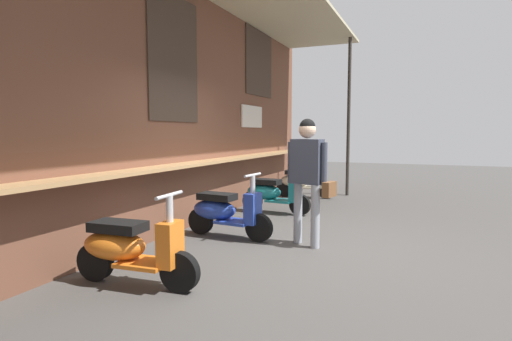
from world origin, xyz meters
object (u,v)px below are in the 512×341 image
Objects in this scene: scooter_orange at (129,248)px; scooter_blue at (224,211)px; shopper_with_handbag at (308,168)px; scooter_teal at (272,193)px; scooter_cream at (302,181)px.

scooter_orange and scooter_blue have the same top height.
scooter_blue is at bearing 103.04° from shopper_with_handbag.
scooter_blue is 1.00× the size of scooter_teal.
scooter_cream is at bearing 94.01° from scooter_teal.
scooter_orange is 2.10m from scooter_blue.
scooter_orange is 2.57m from shopper_with_handbag.
scooter_blue is 4.05m from scooter_cream.
scooter_cream is (4.05, 0.00, 0.00)m from scooter_blue.
scooter_blue is (2.10, -0.00, 0.00)m from scooter_orange.
scooter_teal is at bearing -94.34° from scooter_cream.
scooter_orange is 0.81× the size of shopper_with_handbag.
scooter_orange is at bearing -94.34° from scooter_cream.
scooter_teal is at bearing 44.05° from shopper_with_handbag.
shopper_with_handbag is at bearing -53.23° from scooter_teal.
scooter_orange is 4.10m from scooter_teal.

